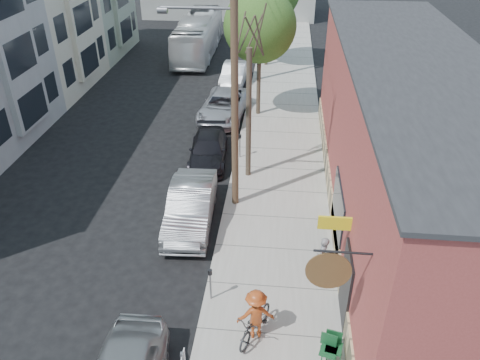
# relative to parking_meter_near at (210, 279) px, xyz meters

# --- Properties ---
(ground) EXTENTS (120.00, 120.00, 0.00)m
(ground) POSITION_rel_parking_meter_near_xyz_m (-2.25, 0.75, -0.98)
(ground) COLOR black
(sidewalk) EXTENTS (4.50, 58.00, 0.15)m
(sidewalk) POSITION_rel_parking_meter_near_xyz_m (2.00, 11.75, -0.91)
(sidewalk) COLOR #A5A299
(sidewalk) RESTS_ON ground
(cafe_building) EXTENTS (6.60, 20.20, 6.61)m
(cafe_building) POSITION_rel_parking_meter_near_xyz_m (6.74, 5.74, 2.32)
(cafe_building) COLOR #983C38
(cafe_building) RESTS_ON ground
(apartment_row) EXTENTS (6.30, 32.00, 9.00)m
(apartment_row) POSITION_rel_parking_meter_near_xyz_m (-14.10, 14.75, 3.52)
(apartment_row) COLOR #9BA58C
(apartment_row) RESTS_ON ground
(parking_meter_near) EXTENTS (0.14, 0.14, 1.24)m
(parking_meter_near) POSITION_rel_parking_meter_near_xyz_m (0.00, 0.00, 0.00)
(parking_meter_near) COLOR slate
(parking_meter_near) RESTS_ON sidewalk
(parking_meter_far) EXTENTS (0.14, 0.14, 1.24)m
(parking_meter_far) POSITION_rel_parking_meter_near_xyz_m (0.00, 9.68, 0.00)
(parking_meter_far) COLOR slate
(parking_meter_far) RESTS_ON sidewalk
(utility_pole_near) EXTENTS (3.57, 0.28, 10.00)m
(utility_pole_near) POSITION_rel_parking_meter_near_xyz_m (0.14, 5.63, 4.43)
(utility_pole_near) COLOR #503A28
(utility_pole_near) RESTS_ON sidewalk
(utility_pole_far) EXTENTS (1.80, 0.28, 10.00)m
(utility_pole_far) POSITION_rel_parking_meter_near_xyz_m (0.20, 21.30, 4.36)
(utility_pole_far) COLOR #503A28
(utility_pole_far) RESTS_ON sidewalk
(tree_bare) EXTENTS (0.24, 0.24, 6.01)m
(tree_bare) POSITION_rel_parking_meter_near_xyz_m (0.55, 8.02, 2.17)
(tree_bare) COLOR #44392C
(tree_bare) RESTS_ON sidewalk
(tree_leafy_mid) EXTENTS (4.01, 4.01, 7.16)m
(tree_leafy_mid) POSITION_rel_parking_meter_near_xyz_m (0.55, 15.23, 4.31)
(tree_leafy_mid) COLOR #44392C
(tree_leafy_mid) RESTS_ON sidewalk
(patio_chair_a) EXTENTS (0.62, 0.62, 0.88)m
(patio_chair_a) POSITION_rel_parking_meter_near_xyz_m (3.65, -2.07, -0.39)
(patio_chair_a) COLOR #144825
(patio_chair_a) RESTS_ON sidewalk
(patio_chair_b) EXTENTS (0.60, 0.60, 0.88)m
(patio_chair_b) POSITION_rel_parking_meter_near_xyz_m (3.81, -1.95, -0.39)
(patio_chair_b) COLOR #144825
(patio_chair_b) RESTS_ON sidewalk
(patron_grey) EXTENTS (0.57, 0.67, 1.57)m
(patron_grey) POSITION_rel_parking_meter_near_xyz_m (3.62, 1.51, -0.05)
(patron_grey) COLOR slate
(patron_grey) RESTS_ON sidewalk
(cyclist) EXTENTS (1.23, 0.87, 1.73)m
(cyclist) POSITION_rel_parking_meter_near_xyz_m (1.55, -1.33, 0.03)
(cyclist) COLOR #A03F17
(cyclist) RESTS_ON sidewalk
(cyclist_bike) EXTENTS (1.36, 2.00, 1.00)m
(cyclist_bike) POSITION_rel_parking_meter_near_xyz_m (1.55, -1.33, -0.33)
(cyclist_bike) COLOR black
(cyclist_bike) RESTS_ON sidewalk
(car_1) EXTENTS (1.96, 4.98, 1.61)m
(car_1) POSITION_rel_parking_meter_near_xyz_m (-1.45, 4.24, -0.18)
(car_1) COLOR gray
(car_1) RESTS_ON ground
(car_2) EXTENTS (2.09, 4.51, 1.28)m
(car_2) POSITION_rel_parking_meter_near_xyz_m (-1.55, 9.39, -0.34)
(car_2) COLOR black
(car_2) RESTS_ON ground
(car_3) EXTENTS (2.86, 5.47, 1.47)m
(car_3) POSITION_rel_parking_meter_near_xyz_m (-1.47, 14.73, -0.25)
(car_3) COLOR #AEAEB6
(car_3) RESTS_ON ground
(car_4) EXTENTS (1.74, 4.49, 1.46)m
(car_4) POSITION_rel_parking_meter_near_xyz_m (-1.45, 20.48, -0.25)
(car_4) COLOR #B9BCC2
(car_4) RESTS_ON ground
(bus) EXTENTS (2.74, 11.14, 3.09)m
(bus) POSITION_rel_parking_meter_near_xyz_m (-5.15, 27.30, 0.56)
(bus) COLOR white
(bus) RESTS_ON ground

